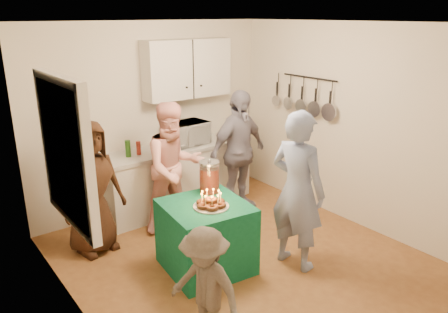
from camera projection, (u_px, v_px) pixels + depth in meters
floor at (242, 259)px, 5.01m from camera, size 4.00×4.00×0.00m
ceiling at (246, 23)px, 4.20m from camera, size 4.00×4.00×0.00m
back_wall at (153, 117)px, 6.11m from camera, size 3.60×3.60×0.00m
left_wall at (75, 192)px, 3.57m from camera, size 4.00×4.00×0.00m
right_wall at (351, 126)px, 5.64m from camera, size 4.00×4.00×0.00m
window_night at (63, 153)px, 3.73m from camera, size 0.04×1.00×1.20m
counter at (178, 178)px, 6.27m from camera, size 2.20×0.58×0.86m
countertop at (177, 148)px, 6.13m from camera, size 2.24×0.62×0.05m
upper_cabinet at (187, 69)px, 6.09m from camera, size 1.30×0.30×0.80m
pot_rack at (307, 96)px, 6.03m from camera, size 0.12×1.00×0.60m
microwave at (187, 133)px, 6.18m from camera, size 0.61×0.44×0.32m
party_table at (206, 236)px, 4.74m from camera, size 0.95×0.95×0.76m
donut_cake at (211, 199)px, 4.53m from camera, size 0.38×0.38×0.18m
punch_jar at (209, 178)px, 4.90m from camera, size 0.22×0.22×0.34m
man_birthday at (297, 191)px, 4.66m from camera, size 0.53×0.71×1.77m
woman_back_left at (91, 187)px, 4.98m from camera, size 0.85×0.62×1.59m
woman_back_center at (174, 168)px, 5.49m from camera, size 0.88×0.72×1.67m
woman_back_right at (238, 152)px, 6.02m from camera, size 1.06×0.55×1.72m
child_near_left at (205, 289)px, 3.55m from camera, size 0.57×0.79×1.09m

